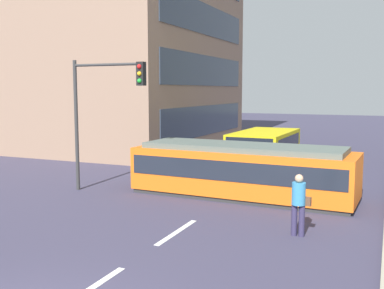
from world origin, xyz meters
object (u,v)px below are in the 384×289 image
(city_bus, at_px, (264,146))
(streetcar_tram, at_px, (242,170))
(traffic_light_mast, at_px, (102,100))
(pedestrian_crossing, at_px, (299,201))

(city_bus, bearing_deg, streetcar_tram, -82.08)
(streetcar_tram, relative_size, city_bus, 1.54)
(city_bus, distance_m, traffic_light_mast, 9.54)
(pedestrian_crossing, bearing_deg, city_bus, 109.20)
(city_bus, distance_m, pedestrian_crossing, 11.22)
(streetcar_tram, xyz_separation_m, pedestrian_crossing, (2.75, -3.83, -0.04))
(pedestrian_crossing, xyz_separation_m, traffic_light_mast, (-7.74, 2.33, 2.58))
(streetcar_tram, bearing_deg, pedestrian_crossing, -54.32)
(streetcar_tram, distance_m, city_bus, 6.83)
(streetcar_tram, distance_m, traffic_light_mast, 5.79)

